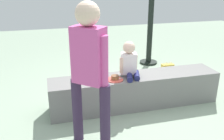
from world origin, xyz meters
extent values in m
plane|color=#91A68E|center=(0.00, 0.00, 0.00)|extent=(12.00, 12.00, 0.00)
cube|color=gray|center=(0.00, 0.00, 0.23)|extent=(2.37, 0.45, 0.45)
cylinder|color=navy|center=(-0.13, -0.11, 0.49)|extent=(0.14, 0.26, 0.08)
cylinder|color=navy|center=(-0.02, -0.08, 0.49)|extent=(0.14, 0.26, 0.08)
cube|color=white|center=(-0.10, 0.01, 0.63)|extent=(0.24, 0.19, 0.28)
sphere|color=beige|center=(-0.10, 0.01, 0.86)|extent=(0.16, 0.16, 0.16)
cylinder|color=beige|center=(-0.21, -0.02, 0.63)|extent=(0.05, 0.05, 0.21)
cylinder|color=beige|center=(0.01, 0.04, 0.63)|extent=(0.05, 0.05, 0.21)
cylinder|color=#352441|center=(-0.63, -0.83, 0.37)|extent=(0.11, 0.11, 0.73)
cylinder|color=#352441|center=(-0.89, -0.60, 0.37)|extent=(0.11, 0.11, 0.73)
cube|color=#D3509C|center=(-0.76, -0.72, 1.02)|extent=(0.36, 0.35, 0.56)
sphere|color=beige|center=(-0.76, -0.72, 1.41)|extent=(0.23, 0.23, 0.23)
cylinder|color=#D3509C|center=(-0.64, -0.83, 0.96)|extent=(0.09, 0.09, 0.53)
cylinder|color=#D3509C|center=(-0.88, -0.61, 0.96)|extent=(0.09, 0.09, 0.53)
cylinder|color=#E0594C|center=(-0.32, -0.08, 0.46)|extent=(0.22, 0.22, 0.01)
cylinder|color=olive|center=(-0.32, -0.08, 0.49)|extent=(0.10, 0.10, 0.05)
cylinder|color=brown|center=(-0.32, -0.08, 0.51)|extent=(0.10, 0.10, 0.01)
cube|color=silver|center=(-0.26, -0.09, 0.47)|extent=(0.11, 0.04, 0.00)
cube|color=gold|center=(0.86, 0.71, 0.15)|extent=(0.21, 0.10, 0.30)
torus|color=white|center=(0.81, 0.71, 0.30)|extent=(0.08, 0.01, 0.08)
torus|color=white|center=(0.90, 0.71, 0.30)|extent=(0.08, 0.01, 0.08)
cylinder|color=black|center=(0.91, 1.67, 0.02)|extent=(0.36, 0.36, 0.04)
cylinder|color=black|center=(0.91, 1.67, 0.68)|extent=(0.11, 0.11, 1.29)
cylinder|color=silver|center=(0.05, 0.84, 0.09)|extent=(0.06, 0.06, 0.17)
cone|color=silver|center=(0.05, 0.84, 0.19)|extent=(0.05, 0.05, 0.03)
cylinder|color=#268C3F|center=(0.05, 0.84, 0.21)|extent=(0.03, 0.03, 0.02)
cylinder|color=silver|center=(-0.17, 1.15, 0.09)|extent=(0.07, 0.07, 0.18)
cone|color=silver|center=(-0.17, 1.15, 0.19)|extent=(0.06, 0.06, 0.03)
cylinder|color=#268C3F|center=(-0.17, 1.15, 0.22)|extent=(0.03, 0.03, 0.02)
cylinder|color=red|center=(-0.58, 0.40, 0.06)|extent=(0.08, 0.08, 0.12)
cube|color=white|center=(0.36, 0.53, 0.07)|extent=(0.41, 0.39, 0.14)
cube|color=black|center=(-0.34, 0.92, 0.12)|extent=(0.33, 0.12, 0.23)
torus|color=black|center=(-0.34, 0.92, 0.23)|extent=(0.24, 0.01, 0.24)
camera|label=1|loc=(-1.15, -3.02, 1.73)|focal=40.36mm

